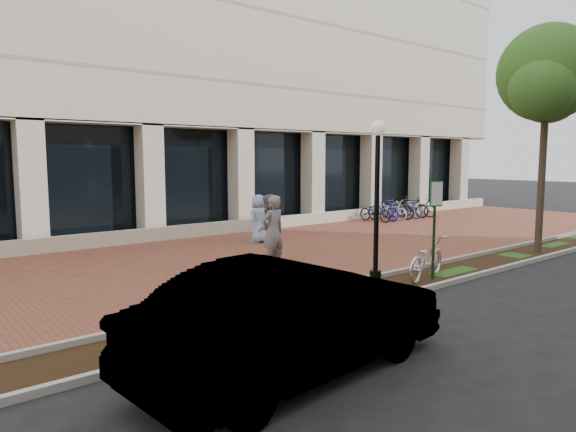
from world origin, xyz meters
TOP-DOWN VIEW (x-y plane):
  - ground at (0.00, 0.00)m, footprint 120.00×120.00m
  - brick_plaza at (0.00, 0.00)m, footprint 40.00×9.00m
  - planting_strip at (0.00, -5.25)m, footprint 40.00×1.50m
  - curb_plaza_side at (0.00, -4.50)m, footprint 40.00×0.12m
  - curb_street_side at (0.00, -6.00)m, footprint 40.00×0.12m
  - near_office_building at (0.00, 10.47)m, footprint 40.00×12.12m
  - parking_sign at (0.73, -5.42)m, footprint 0.34×0.07m
  - lamppost at (-0.61, -4.72)m, footprint 0.36×0.36m
  - street_tree at (6.50, -5.32)m, footprint 3.56×2.97m
  - locked_bicycle at (0.65, -5.26)m, footprint 2.10×1.16m
  - pedestrian_left at (-1.45, -1.76)m, footprint 0.75×0.51m
  - pedestrian_mid at (-1.16, -1.17)m, footprint 1.21×1.16m
  - pedestrian_right at (0.67, 1.84)m, footprint 0.94×0.71m
  - bollard at (3.01, 3.93)m, footprint 0.12×0.12m
  - bike_rack_cluster at (10.21, 3.30)m, footprint 4.27×1.96m
  - sedan_near_curb at (-5.50, -7.53)m, footprint 5.02×2.14m

SIDE VIEW (x-z plane):
  - ground at x=0.00m, z-range 0.00..0.00m
  - brick_plaza at x=0.00m, z-range 0.00..0.01m
  - planting_strip at x=0.00m, z-range 0.00..0.01m
  - curb_plaza_side at x=0.00m, z-range 0.00..0.12m
  - curb_street_side at x=0.00m, z-range 0.00..0.12m
  - bollard at x=3.01m, z-range 0.01..0.88m
  - bike_rack_cluster at x=10.21m, z-range -0.03..1.05m
  - locked_bicycle at x=0.65m, z-range 0.00..1.05m
  - sedan_near_curb at x=-5.50m, z-range 0.00..1.61m
  - pedestrian_right at x=0.67m, z-range 0.00..1.72m
  - pedestrian_mid at x=-1.16m, z-range 0.00..1.97m
  - pedestrian_left at x=-1.45m, z-range 0.00..1.99m
  - parking_sign at x=0.73m, z-range 0.34..2.94m
  - lamppost at x=-0.61m, z-range 0.26..4.14m
  - street_tree at x=6.50m, z-range 1.86..8.95m
  - near_office_building at x=0.00m, z-range 2.05..18.05m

